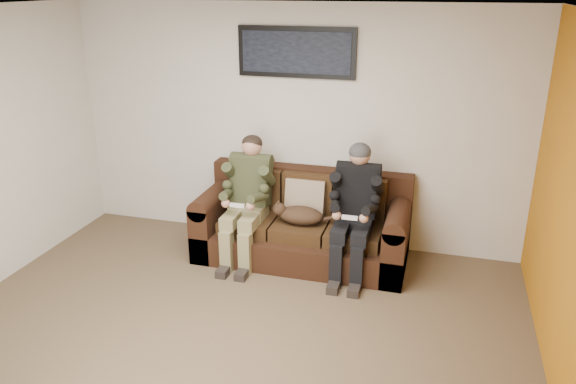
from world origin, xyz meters
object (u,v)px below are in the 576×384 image
(person_left, at_px, (247,192))
(framed_poster, at_px, (296,52))
(person_right, at_px, (355,203))
(sofa, at_px, (304,226))
(cat, at_px, (299,215))

(person_left, relative_size, framed_poster, 1.04)
(person_right, bearing_deg, sofa, 162.03)
(person_right, height_order, cat, person_right)
(person_left, xyz_separation_m, framed_poster, (0.36, 0.57, 1.37))
(sofa, bearing_deg, cat, -92.78)
(cat, distance_m, framed_poster, 1.67)
(cat, bearing_deg, person_left, 179.77)
(person_right, height_order, framed_poster, framed_poster)
(person_right, relative_size, cat, 1.98)
(framed_poster, bearing_deg, person_left, -122.56)
(person_right, distance_m, cat, 0.61)
(sofa, distance_m, person_left, 0.71)
(person_left, height_order, person_right, person_right)
(person_right, bearing_deg, cat, -179.74)
(person_left, bearing_deg, sofa, 18.01)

